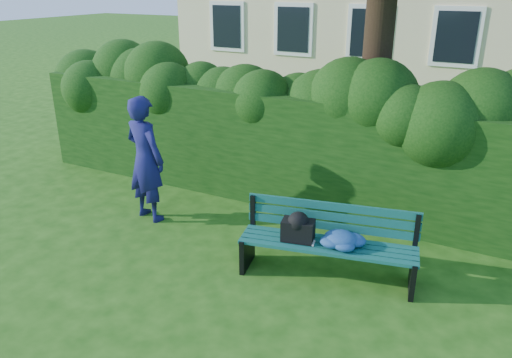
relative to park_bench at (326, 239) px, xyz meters
The scene contains 4 objects.
ground 1.28m from the park_bench, 168.42° to the right, with size 80.00×80.00×0.00m, color #1D4B0F.
hedge 2.31m from the park_bench, 120.48° to the left, with size 10.00×1.00×1.80m.
park_bench is the anchor object (origin of this frame).
man_reading 3.03m from the park_bench, behind, with size 0.70×0.46×1.91m, color navy.
Camera 1 is at (2.88, -4.89, 3.42)m, focal length 35.00 mm.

